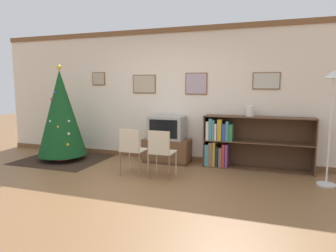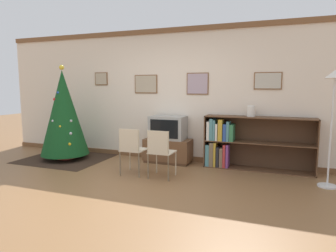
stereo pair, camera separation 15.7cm
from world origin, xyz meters
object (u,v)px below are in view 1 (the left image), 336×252
at_px(folding_chair_left, 132,149).
at_px(folding_chair_right, 161,151).
at_px(vase, 250,111).
at_px(tv_console, 167,151).
at_px(bookshelf, 237,142).
at_px(standing_lamp, 332,98).
at_px(television, 167,128).
at_px(christmas_tree, 61,113).

relative_size(folding_chair_left, folding_chair_right, 1.00).
bearing_deg(vase, folding_chair_right, -139.60).
distance_m(tv_console, vase, 1.81).
distance_m(bookshelf, standing_lamp, 1.79).
xyz_separation_m(folding_chair_right, standing_lamp, (2.56, 0.52, 0.89)).
xyz_separation_m(tv_console, bookshelf, (1.38, 0.06, 0.24)).
height_order(television, folding_chair_left, television).
bearing_deg(christmas_tree, folding_chair_left, -16.32).
bearing_deg(tv_console, christmas_tree, -166.61).
height_order(folding_chair_left, folding_chair_right, same).
distance_m(television, bookshelf, 1.40).
relative_size(television, vase, 3.51).
bearing_deg(tv_console, standing_lamp, -10.84).
distance_m(television, folding_chair_left, 1.11).
relative_size(television, standing_lamp, 0.40).
distance_m(television, folding_chair_right, 1.11).
bearing_deg(folding_chair_right, folding_chair_left, 180.00).
relative_size(tv_console, folding_chair_left, 1.14).
relative_size(television, folding_chair_left, 0.85).
bearing_deg(tv_console, folding_chair_right, -75.94).
distance_m(christmas_tree, folding_chair_left, 2.02).
bearing_deg(folding_chair_right, christmas_tree, 167.15).
xyz_separation_m(christmas_tree, folding_chair_left, (1.87, -0.55, -0.51)).
distance_m(tv_console, bookshelf, 1.40).
relative_size(folding_chair_left, standing_lamp, 0.46).
bearing_deg(standing_lamp, christmas_tree, 179.64).
xyz_separation_m(christmas_tree, television, (2.14, 0.51, -0.27)).
distance_m(television, vase, 1.64).
distance_m(tv_console, folding_chair_left, 1.11).
relative_size(christmas_tree, bookshelf, 1.00).
height_order(christmas_tree, bookshelf, christmas_tree).
xyz_separation_m(folding_chair_left, standing_lamp, (3.09, 0.52, 0.89)).
height_order(tv_console, standing_lamp, standing_lamp).
height_order(folding_chair_left, vase, vase).
bearing_deg(vase, tv_console, -177.35).
bearing_deg(standing_lamp, folding_chair_right, -168.58).
height_order(christmas_tree, standing_lamp, christmas_tree).
xyz_separation_m(bookshelf, vase, (0.22, 0.02, 0.60)).
bearing_deg(folding_chair_left, folding_chair_right, 0.00).
relative_size(tv_console, folding_chair_right, 1.14).
distance_m(christmas_tree, folding_chair_right, 2.52).
distance_m(bookshelf, vase, 0.64).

